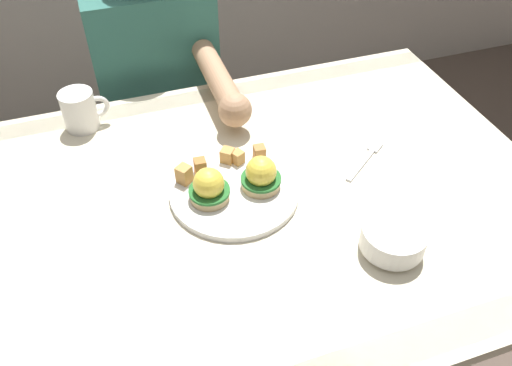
{
  "coord_description": "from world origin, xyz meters",
  "views": [
    {
      "loc": [
        -0.27,
        -0.73,
        1.5
      ],
      "look_at": [
        -0.03,
        0.0,
        0.78
      ],
      "focal_mm": 36.44,
      "sensor_mm": 36.0,
      "label": 1
    }
  ],
  "objects_px": {
    "dining_table": "(267,228)",
    "coffee_mug": "(80,109)",
    "diner_person": "(162,90)",
    "fork": "(366,158)",
    "eggs_benedict_plate": "(234,185)",
    "fruit_bowl": "(393,238)"
  },
  "relations": [
    {
      "from": "dining_table",
      "to": "coffee_mug",
      "type": "xyz_separation_m",
      "value": [
        -0.34,
        0.36,
        0.16
      ]
    },
    {
      "from": "dining_table",
      "to": "coffee_mug",
      "type": "bearing_deg",
      "value": 133.13
    },
    {
      "from": "fruit_bowl",
      "to": "fork",
      "type": "relative_size",
      "value": 0.9
    },
    {
      "from": "fork",
      "to": "diner_person",
      "type": "bearing_deg",
      "value": 122.82
    },
    {
      "from": "dining_table",
      "to": "fork",
      "type": "bearing_deg",
      "value": 8.24
    },
    {
      "from": "dining_table",
      "to": "eggs_benedict_plate",
      "type": "height_order",
      "value": "eggs_benedict_plate"
    },
    {
      "from": "dining_table",
      "to": "eggs_benedict_plate",
      "type": "distance_m",
      "value": 0.15
    },
    {
      "from": "dining_table",
      "to": "diner_person",
      "type": "xyz_separation_m",
      "value": [
        -0.12,
        0.6,
        0.02
      ]
    },
    {
      "from": "dining_table",
      "to": "fruit_bowl",
      "type": "xyz_separation_m",
      "value": [
        0.17,
        -0.21,
        0.14
      ]
    },
    {
      "from": "fruit_bowl",
      "to": "diner_person",
      "type": "relative_size",
      "value": 0.11
    },
    {
      "from": "fruit_bowl",
      "to": "coffee_mug",
      "type": "height_order",
      "value": "coffee_mug"
    },
    {
      "from": "coffee_mug",
      "to": "fruit_bowl",
      "type": "bearing_deg",
      "value": -48.53
    },
    {
      "from": "diner_person",
      "to": "eggs_benedict_plate",
      "type": "bearing_deg",
      "value": -84.91
    },
    {
      "from": "diner_person",
      "to": "fork",
      "type": "bearing_deg",
      "value": -57.18
    },
    {
      "from": "eggs_benedict_plate",
      "to": "fork",
      "type": "distance_m",
      "value": 0.31
    },
    {
      "from": "eggs_benedict_plate",
      "to": "fruit_bowl",
      "type": "relative_size",
      "value": 2.25
    },
    {
      "from": "dining_table",
      "to": "fruit_bowl",
      "type": "relative_size",
      "value": 10.0
    },
    {
      "from": "eggs_benedict_plate",
      "to": "diner_person",
      "type": "distance_m",
      "value": 0.59
    },
    {
      "from": "coffee_mug",
      "to": "fork",
      "type": "relative_size",
      "value": 0.83
    },
    {
      "from": "fruit_bowl",
      "to": "coffee_mug",
      "type": "xyz_separation_m",
      "value": [
        -0.51,
        0.58,
        0.02
      ]
    },
    {
      "from": "coffee_mug",
      "to": "dining_table",
      "type": "bearing_deg",
      "value": -46.87
    },
    {
      "from": "dining_table",
      "to": "coffee_mug",
      "type": "distance_m",
      "value": 0.52
    }
  ]
}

